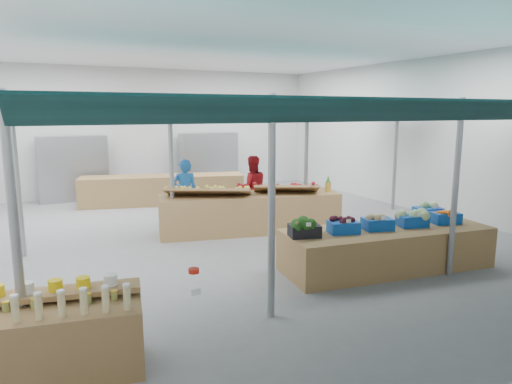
{
  "coord_description": "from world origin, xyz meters",
  "views": [
    {
      "loc": [
        -3.86,
        -9.14,
        2.78
      ],
      "look_at": [
        -0.0,
        -1.6,
        1.27
      ],
      "focal_mm": 32.0,
      "sensor_mm": 36.0,
      "label": 1
    }
  ],
  "objects_px": {
    "veg_counter": "(386,248)",
    "fruit_counter": "(250,213)",
    "vendor_left": "(185,193)",
    "bottle_shelf": "(60,336)",
    "crate_stack": "(451,248)",
    "vendor_right": "(252,188)"
  },
  "relations": [
    {
      "from": "veg_counter",
      "to": "vendor_left",
      "type": "relative_size",
      "value": 2.26
    },
    {
      "from": "fruit_counter",
      "to": "crate_stack",
      "type": "bearing_deg",
      "value": -46.66
    },
    {
      "from": "vendor_right",
      "to": "veg_counter",
      "type": "bearing_deg",
      "value": 109.42
    },
    {
      "from": "veg_counter",
      "to": "vendor_left",
      "type": "distance_m",
      "value": 5.01
    },
    {
      "from": "bottle_shelf",
      "to": "veg_counter",
      "type": "distance_m",
      "value": 5.53
    },
    {
      "from": "vendor_right",
      "to": "crate_stack",
      "type": "bearing_deg",
      "value": 121.4
    },
    {
      "from": "fruit_counter",
      "to": "vendor_right",
      "type": "height_order",
      "value": "vendor_right"
    },
    {
      "from": "veg_counter",
      "to": "fruit_counter",
      "type": "height_order",
      "value": "fruit_counter"
    },
    {
      "from": "crate_stack",
      "to": "vendor_right",
      "type": "xyz_separation_m",
      "value": [
        -1.58,
        4.91,
        0.5
      ]
    },
    {
      "from": "fruit_counter",
      "to": "vendor_left",
      "type": "xyz_separation_m",
      "value": [
        -1.2,
        1.1,
        0.39
      ]
    },
    {
      "from": "crate_stack",
      "to": "vendor_right",
      "type": "distance_m",
      "value": 5.18
    },
    {
      "from": "crate_stack",
      "to": "bottle_shelf",
      "type": "bearing_deg",
      "value": -175.65
    },
    {
      "from": "veg_counter",
      "to": "bottle_shelf",
      "type": "bearing_deg",
      "value": -161.94
    },
    {
      "from": "crate_stack",
      "to": "vendor_right",
      "type": "height_order",
      "value": "vendor_right"
    },
    {
      "from": "vendor_left",
      "to": "vendor_right",
      "type": "relative_size",
      "value": 1.0
    },
    {
      "from": "crate_stack",
      "to": "vendor_left",
      "type": "relative_size",
      "value": 0.4
    },
    {
      "from": "bottle_shelf",
      "to": "vendor_right",
      "type": "bearing_deg",
      "value": 58.31
    },
    {
      "from": "bottle_shelf",
      "to": "vendor_right",
      "type": "height_order",
      "value": "vendor_right"
    },
    {
      "from": "vendor_right",
      "to": "bottle_shelf",
      "type": "bearing_deg",
      "value": 60.86
    },
    {
      "from": "crate_stack",
      "to": "vendor_left",
      "type": "distance_m",
      "value": 5.98
    },
    {
      "from": "veg_counter",
      "to": "crate_stack",
      "type": "bearing_deg",
      "value": -14.16
    },
    {
      "from": "bottle_shelf",
      "to": "veg_counter",
      "type": "relative_size",
      "value": 0.49
    }
  ]
}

